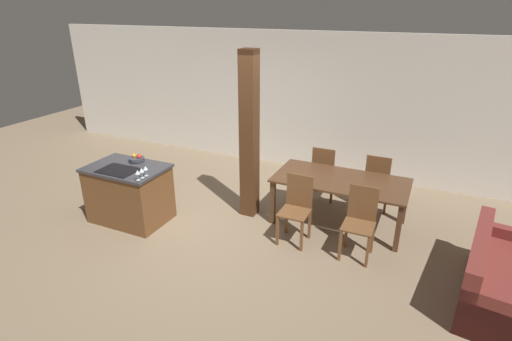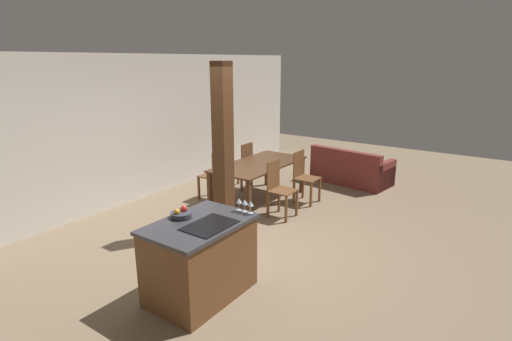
{
  "view_description": "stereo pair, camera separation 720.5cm",
  "coord_description": "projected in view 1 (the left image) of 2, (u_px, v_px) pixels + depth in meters",
  "views": [
    {
      "loc": [
        2.8,
        -4.57,
        3.15
      ],
      "look_at": [
        0.6,
        0.2,
        0.95
      ],
      "focal_mm": 28.0,
      "sensor_mm": 36.0,
      "label": 1
    },
    {
      "loc": [
        -4.24,
        -3.16,
        2.6
      ],
      "look_at": [
        0.6,
        0.2,
        0.95
      ],
      "focal_mm": 28.0,
      "sensor_mm": 36.0,
      "label": 2
    }
  ],
  "objects": [
    {
      "name": "couch",
      "position": [
        502.0,
        281.0,
        4.47
      ],
      "size": [
        1.02,
        1.73,
        0.77
      ],
      "rotation": [
        0.0,
        0.0,
        1.43
      ],
      "color": "maroon",
      "rests_on": "ground_plane"
    },
    {
      "name": "wall_back",
      "position": [
        285.0,
        101.0,
        8.0
      ],
      "size": [
        11.2,
        0.08,
        2.7
      ],
      "color": "silver",
      "rests_on": "ground_plane"
    },
    {
      "name": "kitchen_island",
      "position": [
        129.0,
        193.0,
        6.15
      ],
      "size": [
        1.18,
        0.8,
        0.9
      ],
      "color": "brown",
      "rests_on": "ground_plane"
    },
    {
      "name": "timber_post",
      "position": [
        249.0,
        137.0,
        6.01
      ],
      "size": [
        0.24,
        0.24,
        2.58
      ],
      "color": "#4C2D19",
      "rests_on": "ground_plane"
    },
    {
      "name": "dining_table",
      "position": [
        340.0,
        185.0,
        5.96
      ],
      "size": [
        1.96,
        0.97,
        0.74
      ],
      "color": "#51331E",
      "rests_on": "ground_plane"
    },
    {
      "name": "ground_plane",
      "position": [
        215.0,
        226.0,
        6.12
      ],
      "size": [
        16.0,
        16.0,
        0.0
      ],
      "primitive_type": "plane",
      "color": "#847056"
    },
    {
      "name": "wine_glass_near",
      "position": [
        137.0,
        173.0,
        5.46
      ],
      "size": [
        0.07,
        0.07,
        0.15
      ],
      "color": "silver",
      "rests_on": "kitchen_island"
    },
    {
      "name": "wine_glass_middle",
      "position": [
        141.0,
        170.0,
        5.53
      ],
      "size": [
        0.07,
        0.07,
        0.15
      ],
      "color": "silver",
      "rests_on": "kitchen_island"
    },
    {
      "name": "wine_glass_far",
      "position": [
        145.0,
        168.0,
        5.6
      ],
      "size": [
        0.07,
        0.07,
        0.15
      ],
      "color": "silver",
      "rests_on": "kitchen_island"
    },
    {
      "name": "fruit_bowl",
      "position": [
        137.0,
        158.0,
        6.18
      ],
      "size": [
        0.24,
        0.24,
        0.11
      ],
      "color": "#383D47",
      "rests_on": "kitchen_island"
    },
    {
      "name": "dining_chair_far_left",
      "position": [
        324.0,
        172.0,
        6.78
      ],
      "size": [
        0.4,
        0.4,
        0.96
      ],
      "rotation": [
        0.0,
        0.0,
        3.14
      ],
      "color": "brown",
      "rests_on": "ground_plane"
    },
    {
      "name": "dining_chair_near_right",
      "position": [
        360.0,
        221.0,
        5.25
      ],
      "size": [
        0.4,
        0.4,
        0.96
      ],
      "color": "brown",
      "rests_on": "ground_plane"
    },
    {
      "name": "dining_chair_far_right",
      "position": [
        377.0,
        181.0,
        6.44
      ],
      "size": [
        0.4,
        0.4,
        0.96
      ],
      "rotation": [
        0.0,
        0.0,
        3.14
      ],
      "color": "brown",
      "rests_on": "ground_plane"
    },
    {
      "name": "dining_chair_near_left",
      "position": [
        296.0,
        208.0,
        5.59
      ],
      "size": [
        0.4,
        0.4,
        0.96
      ],
      "color": "brown",
      "rests_on": "ground_plane"
    }
  ]
}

